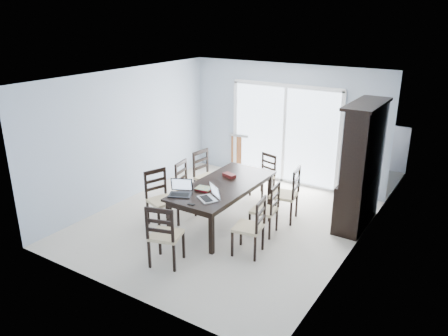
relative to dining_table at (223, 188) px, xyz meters
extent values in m
plane|color=beige|center=(0.00, 0.00, -0.67)|extent=(5.00, 5.00, 0.00)
plane|color=white|center=(0.00, 0.00, 1.93)|extent=(5.00, 5.00, 0.00)
cube|color=#A1AEC0|center=(0.00, 2.50, 0.63)|extent=(4.50, 0.02, 2.60)
cube|color=#A1AEC0|center=(-2.25, 0.00, 0.63)|extent=(0.02, 5.00, 2.60)
cube|color=#A1AEC0|center=(2.25, 0.00, 0.63)|extent=(0.02, 5.00, 2.60)
cube|color=gray|center=(0.00, 3.50, -0.72)|extent=(4.50, 2.00, 0.10)
cube|color=#99999E|center=(0.00, 4.50, -0.12)|extent=(4.50, 0.06, 1.10)
cube|color=black|center=(0.00, 0.00, 0.06)|extent=(1.00, 2.20, 0.04)
cube|color=black|center=(0.00, 0.00, 0.00)|extent=(0.88, 2.08, 0.10)
cube|color=black|center=(-0.42, -1.00, -0.33)|extent=(0.07, 0.07, 0.69)
cube|color=black|center=(0.42, -1.00, -0.33)|extent=(0.07, 0.07, 0.69)
cube|color=black|center=(-0.42, 1.00, -0.33)|extent=(0.07, 0.07, 0.69)
cube|color=black|center=(0.42, 1.00, -0.33)|extent=(0.07, 0.07, 0.69)
cube|color=black|center=(2.01, 1.25, -0.25)|extent=(0.45, 1.30, 0.85)
cube|color=black|center=(2.04, 1.25, 0.83)|extent=(0.38, 1.30, 1.30)
cube|color=black|center=(2.01, 1.25, 1.50)|extent=(0.50, 1.38, 0.05)
cube|color=black|center=(1.84, 0.83, 0.83)|extent=(0.02, 0.36, 1.18)
cube|color=black|center=(1.84, 1.25, 0.83)|extent=(0.02, 0.36, 1.18)
cube|color=black|center=(1.84, 1.67, 0.83)|extent=(0.02, 0.36, 1.18)
cube|color=silver|center=(0.00, 2.48, 0.38)|extent=(2.40, 0.02, 2.10)
cube|color=white|center=(0.00, 2.46, 1.47)|extent=(2.52, 0.05, 0.08)
cube|color=white|center=(0.00, 2.46, 0.38)|extent=(0.06, 0.05, 2.10)
cube|color=white|center=(0.00, 2.46, -0.65)|extent=(2.52, 0.05, 0.05)
cube|color=black|center=(-0.98, -0.40, -0.45)|extent=(0.05, 0.05, 0.44)
cube|color=black|center=(-1.11, -0.77, -0.45)|extent=(0.05, 0.05, 0.44)
cube|color=black|center=(-0.61, -0.53, -0.45)|extent=(0.05, 0.05, 0.44)
cube|color=black|center=(-0.74, -0.90, -0.45)|extent=(0.05, 0.05, 0.44)
cube|color=#D1C38B|center=(-0.86, -0.65, -0.21)|extent=(0.55, 0.55, 0.05)
cube|color=black|center=(-1.01, 0.27, -0.46)|extent=(0.04, 0.04, 0.43)
cube|color=black|center=(-0.96, -0.10, -0.46)|extent=(0.04, 0.04, 0.43)
cube|color=black|center=(-0.64, 0.33, -0.46)|extent=(0.04, 0.04, 0.43)
cube|color=black|center=(-0.58, -0.05, -0.46)|extent=(0.04, 0.04, 0.43)
cube|color=#D1C38B|center=(-0.80, 0.11, -0.22)|extent=(0.47, 0.47, 0.05)
cube|color=black|center=(-0.96, 0.93, -0.45)|extent=(0.04, 0.04, 0.45)
cube|color=black|center=(-1.02, 0.53, -0.45)|extent=(0.04, 0.04, 0.45)
cube|color=black|center=(-0.57, 0.87, -0.45)|extent=(0.04, 0.04, 0.45)
cube|color=black|center=(-0.62, 0.48, -0.45)|extent=(0.04, 0.04, 0.45)
cube|color=#D1C38B|center=(-0.79, 0.70, -0.20)|extent=(0.49, 0.49, 0.05)
cube|color=black|center=(1.10, -0.84, -0.46)|extent=(0.04, 0.04, 0.42)
cube|color=black|center=(1.04, -0.47, -0.46)|extent=(0.04, 0.04, 0.42)
cube|color=black|center=(0.73, -0.89, -0.46)|extent=(0.04, 0.04, 0.42)
cube|color=black|center=(0.67, -0.53, -0.46)|extent=(0.04, 0.04, 0.42)
cube|color=#D1C38B|center=(0.89, -0.68, -0.23)|extent=(0.47, 0.47, 0.05)
cube|color=black|center=(0.98, -0.11, -0.47)|extent=(0.04, 0.04, 0.41)
cube|color=black|center=(0.94, 0.24, -0.47)|extent=(0.04, 0.04, 0.41)
cube|color=black|center=(0.63, -0.15, -0.47)|extent=(0.04, 0.04, 0.41)
cube|color=black|center=(0.59, 0.20, -0.47)|extent=(0.04, 0.04, 0.41)
cube|color=#D1C38B|center=(0.79, 0.04, -0.24)|extent=(0.44, 0.44, 0.05)
cube|color=black|center=(1.07, 0.55, -0.45)|extent=(0.04, 0.04, 0.45)
cube|color=black|center=(1.01, 0.94, -0.45)|extent=(0.04, 0.04, 0.45)
cube|color=black|center=(0.68, 0.48, -0.45)|extent=(0.04, 0.04, 0.45)
cube|color=black|center=(0.61, 0.88, -0.45)|extent=(0.04, 0.04, 0.45)
cube|color=#D1C38B|center=(0.84, 0.71, -0.19)|extent=(0.51, 0.51, 0.05)
cube|color=black|center=(-0.13, -1.83, -0.45)|extent=(0.05, 0.05, 0.44)
cube|color=black|center=(0.24, -1.71, -0.45)|extent=(0.05, 0.05, 0.44)
cube|color=black|center=(-0.25, -1.46, -0.45)|extent=(0.05, 0.05, 0.44)
cube|color=black|center=(0.13, -1.34, -0.45)|extent=(0.05, 0.05, 0.44)
cube|color=#D1C38B|center=(0.00, -1.58, -0.20)|extent=(0.54, 0.54, 0.05)
cube|color=black|center=(0.22, 1.58, -0.48)|extent=(0.04, 0.04, 0.39)
cube|color=black|center=(-0.11, 1.67, -0.48)|extent=(0.04, 0.04, 0.39)
cube|color=black|center=(0.13, 1.25, -0.48)|extent=(0.04, 0.04, 0.39)
cube|color=black|center=(-0.20, 1.34, -0.48)|extent=(0.04, 0.04, 0.39)
cube|color=#D1C38B|center=(0.01, 1.46, -0.26)|extent=(0.47, 0.47, 0.05)
cube|color=black|center=(-0.33, -0.80, 0.09)|extent=(0.44, 0.39, 0.02)
cube|color=silver|center=(-0.33, -0.80, 0.21)|extent=(0.31, 0.18, 0.19)
cube|color=#B5B5B7|center=(0.14, -0.70, 0.09)|extent=(0.42, 0.38, 0.02)
cube|color=silver|center=(0.14, -0.70, 0.20)|extent=(0.28, 0.20, 0.18)
cube|color=maroon|center=(-0.15, -0.41, 0.09)|extent=(0.24, 0.18, 0.03)
cube|color=gold|center=(-0.14, -0.41, 0.11)|extent=(0.29, 0.24, 0.01)
cube|color=black|center=(0.04, -1.00, 0.08)|extent=(0.12, 0.07, 0.01)
cube|color=#4D0F17|center=(-0.10, 0.36, 0.11)|extent=(0.27, 0.19, 0.06)
cube|color=brown|center=(-0.59, 3.31, -0.24)|extent=(1.92, 1.76, 0.86)
cube|color=#949494|center=(-0.59, 3.31, 0.22)|extent=(1.97, 1.81, 0.06)
camera|label=1|loc=(3.82, -5.99, 2.92)|focal=35.00mm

